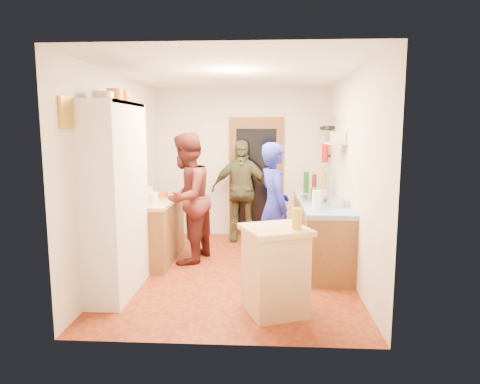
# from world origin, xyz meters

# --- Properties ---
(floor) EXTENTS (3.00, 4.00, 0.02)m
(floor) POSITION_xyz_m (0.00, 0.00, -0.01)
(floor) COLOR brown
(floor) RESTS_ON ground
(ceiling) EXTENTS (3.00, 4.00, 0.02)m
(ceiling) POSITION_xyz_m (0.00, 0.00, 2.61)
(ceiling) COLOR silver
(ceiling) RESTS_ON ground
(wall_back) EXTENTS (3.00, 0.02, 2.60)m
(wall_back) POSITION_xyz_m (0.00, 2.01, 1.30)
(wall_back) COLOR beige
(wall_back) RESTS_ON ground
(wall_front) EXTENTS (3.00, 0.02, 2.60)m
(wall_front) POSITION_xyz_m (0.00, -2.01, 1.30)
(wall_front) COLOR beige
(wall_front) RESTS_ON ground
(wall_left) EXTENTS (0.02, 4.00, 2.60)m
(wall_left) POSITION_xyz_m (-1.51, 0.00, 1.30)
(wall_left) COLOR beige
(wall_left) RESTS_ON ground
(wall_right) EXTENTS (0.02, 4.00, 2.60)m
(wall_right) POSITION_xyz_m (1.51, 0.00, 1.30)
(wall_right) COLOR beige
(wall_right) RESTS_ON ground
(door_frame) EXTENTS (0.95, 0.06, 2.10)m
(door_frame) POSITION_xyz_m (0.25, 1.97, 1.05)
(door_frame) COLOR brown
(door_frame) RESTS_ON ground
(door_glass) EXTENTS (0.70, 0.02, 1.70)m
(door_glass) POSITION_xyz_m (0.25, 1.94, 1.05)
(door_glass) COLOR black
(door_glass) RESTS_ON door_frame
(hutch_body) EXTENTS (0.40, 1.20, 2.20)m
(hutch_body) POSITION_xyz_m (-1.30, -0.80, 1.10)
(hutch_body) COLOR silver
(hutch_body) RESTS_ON ground
(hutch_top_shelf) EXTENTS (0.40, 1.14, 0.04)m
(hutch_top_shelf) POSITION_xyz_m (-1.30, -0.80, 2.18)
(hutch_top_shelf) COLOR silver
(hutch_top_shelf) RESTS_ON hutch_body
(plate_stack) EXTENTS (0.21, 0.21, 0.09)m
(plate_stack) POSITION_xyz_m (-1.30, -1.04, 2.24)
(plate_stack) COLOR white
(plate_stack) RESTS_ON hutch_top_shelf
(orange_pot_a) EXTENTS (0.19, 0.19, 0.15)m
(orange_pot_a) POSITION_xyz_m (-1.30, -0.70, 2.27)
(orange_pot_a) COLOR orange
(orange_pot_a) RESTS_ON hutch_top_shelf
(orange_pot_b) EXTENTS (0.17, 0.17, 0.15)m
(orange_pot_b) POSITION_xyz_m (-1.30, -0.39, 2.28)
(orange_pot_b) COLOR orange
(orange_pot_b) RESTS_ON hutch_top_shelf
(left_counter_base) EXTENTS (0.60, 1.40, 0.85)m
(left_counter_base) POSITION_xyz_m (-1.20, 0.45, 0.42)
(left_counter_base) COLOR brown
(left_counter_base) RESTS_ON ground
(left_counter_top) EXTENTS (0.64, 1.44, 0.05)m
(left_counter_top) POSITION_xyz_m (-1.20, 0.45, 0.88)
(left_counter_top) COLOR tan
(left_counter_top) RESTS_ON left_counter_base
(toaster) EXTENTS (0.24, 0.19, 0.16)m
(toaster) POSITION_xyz_m (-1.15, 0.02, 0.98)
(toaster) COLOR white
(toaster) RESTS_ON left_counter_top
(kettle) EXTENTS (0.22, 0.22, 0.20)m
(kettle) POSITION_xyz_m (-1.25, 0.27, 1.00)
(kettle) COLOR white
(kettle) RESTS_ON left_counter_top
(orange_bowl) EXTENTS (0.19, 0.19, 0.08)m
(orange_bowl) POSITION_xyz_m (-1.12, 0.62, 0.94)
(orange_bowl) COLOR orange
(orange_bowl) RESTS_ON left_counter_top
(chopping_board) EXTENTS (0.35, 0.29, 0.02)m
(chopping_board) POSITION_xyz_m (-1.18, 0.94, 0.91)
(chopping_board) COLOR tan
(chopping_board) RESTS_ON left_counter_top
(right_counter_base) EXTENTS (0.60, 2.20, 0.84)m
(right_counter_base) POSITION_xyz_m (1.20, 0.50, 0.42)
(right_counter_base) COLOR brown
(right_counter_base) RESTS_ON ground
(right_counter_top) EXTENTS (0.62, 2.22, 0.06)m
(right_counter_top) POSITION_xyz_m (1.20, 0.50, 0.87)
(right_counter_top) COLOR #1251A0
(right_counter_top) RESTS_ON right_counter_base
(hob) EXTENTS (0.55, 0.58, 0.04)m
(hob) POSITION_xyz_m (1.20, 0.43, 0.92)
(hob) COLOR silver
(hob) RESTS_ON right_counter_top
(pot_on_hob) EXTENTS (0.22, 0.22, 0.14)m
(pot_on_hob) POSITION_xyz_m (1.15, 0.41, 1.01)
(pot_on_hob) COLOR silver
(pot_on_hob) RESTS_ON hob
(bottle_a) EXTENTS (0.10, 0.10, 0.33)m
(bottle_a) POSITION_xyz_m (1.05, 1.15, 1.07)
(bottle_a) COLOR #143F14
(bottle_a) RESTS_ON right_counter_top
(bottle_b) EXTENTS (0.08, 0.08, 0.29)m
(bottle_b) POSITION_xyz_m (1.18, 1.18, 1.05)
(bottle_b) COLOR #591419
(bottle_b) RESTS_ON right_counter_top
(bottle_c) EXTENTS (0.10, 0.10, 0.35)m
(bottle_c) POSITION_xyz_m (1.31, 1.09, 1.08)
(bottle_c) COLOR olive
(bottle_c) RESTS_ON right_counter_top
(paper_towel) EXTENTS (0.11, 0.11, 0.23)m
(paper_towel) POSITION_xyz_m (1.05, -0.19, 1.02)
(paper_towel) COLOR white
(paper_towel) RESTS_ON right_counter_top
(mixing_bowl) EXTENTS (0.35, 0.35, 0.11)m
(mixing_bowl) POSITION_xyz_m (1.30, -0.01, 0.95)
(mixing_bowl) COLOR silver
(mixing_bowl) RESTS_ON right_counter_top
(island_base) EXTENTS (0.72, 0.72, 0.86)m
(island_base) POSITION_xyz_m (0.51, -1.29, 0.43)
(island_base) COLOR tan
(island_base) RESTS_ON ground
(island_top) EXTENTS (0.81, 0.81, 0.05)m
(island_top) POSITION_xyz_m (0.51, -1.29, 0.89)
(island_top) COLOR tan
(island_top) RESTS_ON island_base
(cutting_board) EXTENTS (0.43, 0.39, 0.02)m
(cutting_board) POSITION_xyz_m (0.45, -1.26, 0.90)
(cutting_board) COLOR white
(cutting_board) RESTS_ON island_top
(oil_jar) EXTENTS (0.13, 0.13, 0.21)m
(oil_jar) POSITION_xyz_m (0.72, -1.33, 1.01)
(oil_jar) COLOR #AD9E2D
(oil_jar) RESTS_ON island_top
(pan_rail) EXTENTS (0.02, 0.65, 0.02)m
(pan_rail) POSITION_xyz_m (1.46, 1.52, 2.05)
(pan_rail) COLOR silver
(pan_rail) RESTS_ON wall_right
(pan_hang_a) EXTENTS (0.18, 0.18, 0.05)m
(pan_hang_a) POSITION_xyz_m (1.40, 1.35, 1.92)
(pan_hang_a) COLOR black
(pan_hang_a) RESTS_ON pan_rail
(pan_hang_b) EXTENTS (0.16, 0.16, 0.05)m
(pan_hang_b) POSITION_xyz_m (1.40, 1.55, 1.90)
(pan_hang_b) COLOR black
(pan_hang_b) RESTS_ON pan_rail
(pan_hang_c) EXTENTS (0.17, 0.17, 0.05)m
(pan_hang_c) POSITION_xyz_m (1.40, 1.75, 1.91)
(pan_hang_c) COLOR black
(pan_hang_c) RESTS_ON pan_rail
(wall_shelf) EXTENTS (0.26, 0.42, 0.03)m
(wall_shelf) POSITION_xyz_m (1.37, 0.45, 1.70)
(wall_shelf) COLOR tan
(wall_shelf) RESTS_ON wall_right
(radio) EXTENTS (0.23, 0.31, 0.15)m
(radio) POSITION_xyz_m (1.37, 0.45, 1.79)
(radio) COLOR silver
(radio) RESTS_ON wall_shelf
(ext_bracket) EXTENTS (0.06, 0.10, 0.04)m
(ext_bracket) POSITION_xyz_m (1.47, 1.70, 1.45)
(ext_bracket) COLOR black
(ext_bracket) RESTS_ON wall_right
(fire_extinguisher) EXTENTS (0.11, 0.11, 0.32)m
(fire_extinguisher) POSITION_xyz_m (1.41, 1.70, 1.50)
(fire_extinguisher) COLOR red
(fire_extinguisher) RESTS_ON wall_right
(picture_frame) EXTENTS (0.03, 0.25, 0.30)m
(picture_frame) POSITION_xyz_m (-1.48, -1.55, 2.05)
(picture_frame) COLOR gold
(picture_frame) RESTS_ON wall_left
(person_hob) EXTENTS (0.59, 0.73, 1.72)m
(person_hob) POSITION_xyz_m (0.57, 0.12, 0.86)
(person_hob) COLOR #1E239B
(person_hob) RESTS_ON ground
(person_left) EXTENTS (0.91, 1.05, 1.85)m
(person_left) POSITION_xyz_m (-0.66, 0.42, 0.92)
(person_left) COLOR #4A1B18
(person_left) RESTS_ON ground
(person_back) EXTENTS (1.03, 0.47, 1.72)m
(person_back) POSITION_xyz_m (0.01, 1.61, 0.86)
(person_back) COLOR #404028
(person_back) RESTS_ON ground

